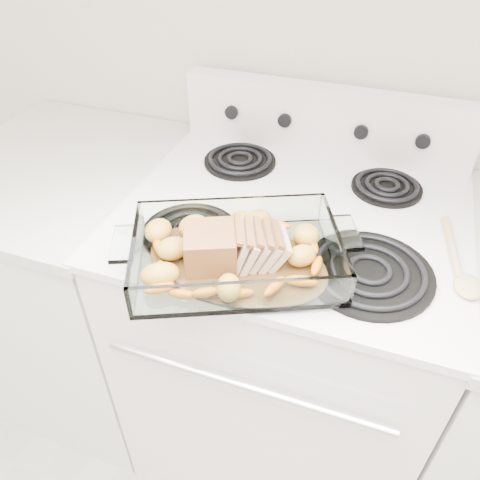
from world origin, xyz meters
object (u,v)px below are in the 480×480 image
(counter_left, at_px, (89,286))
(baking_dish, at_px, (237,257))
(electric_range, at_px, (283,336))
(pork_roast, at_px, (227,245))

(counter_left, bearing_deg, baking_dish, -20.77)
(electric_range, distance_m, pork_roast, 0.56)
(counter_left, relative_size, pork_roast, 4.69)
(baking_dish, bearing_deg, electric_range, 51.91)
(baking_dish, relative_size, pork_roast, 1.96)
(electric_range, relative_size, counter_left, 1.20)
(counter_left, height_order, pork_roast, pork_roast)
(counter_left, distance_m, pork_roast, 0.82)
(electric_range, xyz_separation_m, baking_dish, (-0.06, -0.23, 0.48))
(baking_dish, distance_m, pork_roast, 0.03)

